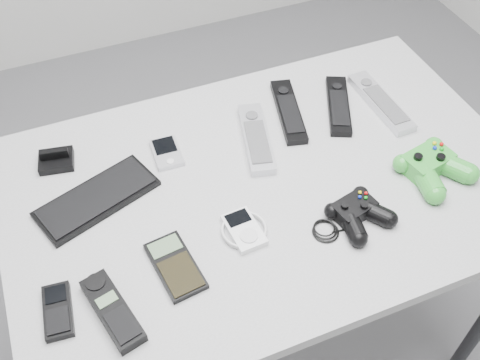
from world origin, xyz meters
name	(u,v)px	position (x,y,z in m)	size (l,w,h in m)	color
floor	(262,328)	(0.00, 0.00, 0.00)	(3.50, 3.50, 0.00)	slate
desk	(266,201)	(-0.02, -0.03, 0.71)	(1.16, 0.74, 0.78)	gray
pda_keyboard	(97,198)	(-0.39, 0.06, 0.78)	(0.26, 0.11, 0.02)	black
dock_bracket	(55,157)	(-0.45, 0.20, 0.80)	(0.08, 0.07, 0.04)	black
pda	(167,152)	(-0.21, 0.13, 0.78)	(0.06, 0.10, 0.02)	silver
remote_silver_a	(256,138)	(0.00, 0.10, 0.79)	(0.06, 0.23, 0.02)	silver
remote_black_a	(289,111)	(0.12, 0.16, 0.79)	(0.05, 0.23, 0.02)	black
remote_black_b	(338,105)	(0.24, 0.13, 0.79)	(0.05, 0.21, 0.02)	black
remote_silver_b	(381,102)	(0.35, 0.10, 0.79)	(0.05, 0.24, 0.02)	silver
mobile_phone	(58,311)	(-0.51, -0.18, 0.79)	(0.05, 0.11, 0.02)	black
cordless_handset	(112,310)	(-0.42, -0.22, 0.79)	(0.05, 0.17, 0.03)	black
calculator	(175,266)	(-0.28, -0.17, 0.78)	(0.07, 0.15, 0.01)	black
mp3_player	(244,230)	(-0.13, -0.14, 0.79)	(0.10, 0.10, 0.02)	white
controller_black	(358,212)	(0.11, -0.20, 0.80)	(0.21, 0.13, 0.04)	black
controller_green	(433,165)	(0.33, -0.14, 0.80)	(0.15, 0.16, 0.05)	green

